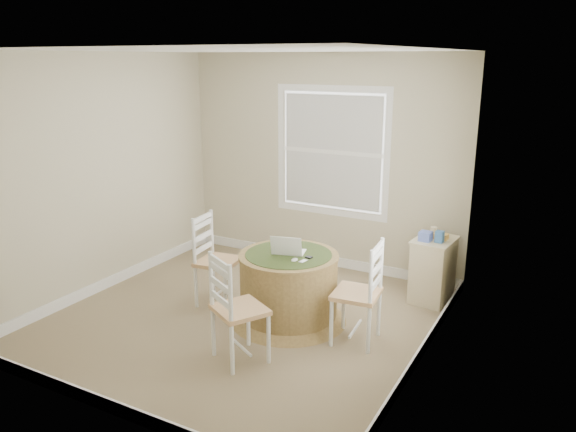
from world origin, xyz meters
The scene contains 14 objects.
room centered at (0.17, 0.16, 1.30)m, with size 3.64×3.64×2.64m.
round_table centered at (0.42, 0.19, 0.38)m, with size 1.16×1.16×0.70m.
chair_left centered at (-0.42, 0.19, 0.47)m, with size 0.42×0.40×0.95m, color white, non-canonical shape.
chair_near centered at (0.42, -0.68, 0.47)m, with size 0.42×0.40×0.95m, color white, non-canonical shape.
chair_right centered at (1.16, 0.10, 0.47)m, with size 0.42×0.40×0.95m, color white, non-canonical shape.
laptop centered at (0.41, 0.21, 0.73)m, with size 0.36×0.34×0.21m.
mouse centered at (0.55, 0.06, 0.70)m, with size 0.06×0.09×0.03m, color white.
phone centered at (0.63, 0.07, 0.70)m, with size 0.04×0.09×0.02m, color #B7BABF.
keys centered at (0.64, 0.18, 0.70)m, with size 0.06×0.05×0.03m, color black.
corner_chest centered at (1.54, 1.35, 0.35)m, with size 0.43×0.56×0.69m.
tissue_box centered at (1.48, 1.25, 0.74)m, with size 0.12×0.12×0.10m, color #566DC6.
box_yellow centered at (1.59, 1.38, 0.72)m, with size 0.15×0.10×0.06m, color gold.
box_blue centered at (1.60, 1.27, 0.75)m, with size 0.08×0.08×0.12m, color #3666A4.
cup_cream centered at (1.50, 1.47, 0.74)m, with size 0.07×0.07×0.09m, color beige.
Camera 1 is at (2.86, -4.33, 2.53)m, focal length 35.00 mm.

